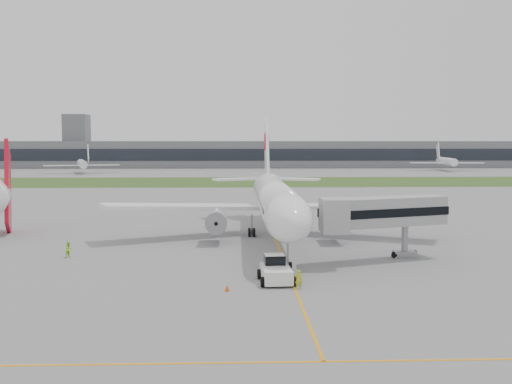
{
  "coord_description": "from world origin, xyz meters",
  "views": [
    {
      "loc": [
        -5.3,
        -73.71,
        13.42
      ],
      "look_at": [
        -2.76,
        2.0,
        6.79
      ],
      "focal_mm": 40.0,
      "sensor_mm": 36.0,
      "label": 1
    }
  ],
  "objects_px": {
    "ground_crew_near": "(299,279)",
    "pushback_tug": "(276,270)",
    "jet_bridge": "(378,213)",
    "airliner": "(275,198)"
  },
  "relations": [
    {
      "from": "airliner",
      "to": "ground_crew_near",
      "type": "height_order",
      "value": "airliner"
    },
    {
      "from": "airliner",
      "to": "ground_crew_near",
      "type": "distance_m",
      "value": 27.92
    },
    {
      "from": "ground_crew_near",
      "to": "jet_bridge",
      "type": "bearing_deg",
      "value": -125.72
    },
    {
      "from": "jet_bridge",
      "to": "ground_crew_near",
      "type": "height_order",
      "value": "jet_bridge"
    },
    {
      "from": "airliner",
      "to": "jet_bridge",
      "type": "bearing_deg",
      "value": -55.77
    },
    {
      "from": "airliner",
      "to": "ground_crew_near",
      "type": "relative_size",
      "value": 29.86
    },
    {
      "from": "airliner",
      "to": "jet_bridge",
      "type": "relative_size",
      "value": 3.48
    },
    {
      "from": "pushback_tug",
      "to": "jet_bridge",
      "type": "relative_size",
      "value": 0.32
    },
    {
      "from": "ground_crew_near",
      "to": "pushback_tug",
      "type": "bearing_deg",
      "value": -52.0
    },
    {
      "from": "jet_bridge",
      "to": "ground_crew_near",
      "type": "relative_size",
      "value": 8.58
    }
  ]
}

